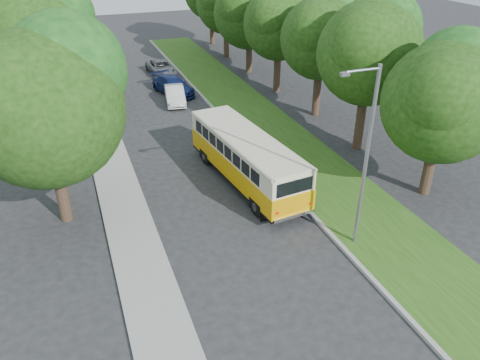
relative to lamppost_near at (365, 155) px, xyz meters
name	(u,v)px	position (x,y,z in m)	size (l,w,h in m)	color
ground	(243,232)	(-4.21, 2.50, -4.37)	(120.00, 120.00, 0.00)	#242426
curb	(271,170)	(-0.61, 7.50, -4.29)	(0.20, 70.00, 0.15)	gray
grass_verge	(308,164)	(1.74, 7.50, -4.30)	(4.50, 70.00, 0.13)	#274A13
sidewalk	(121,198)	(-9.01, 7.50, -4.31)	(2.20, 70.00, 0.12)	gray
treeline	(196,23)	(-1.06, 20.49, 1.56)	(24.27, 41.91, 9.46)	#332319
lamppost_near	(365,155)	(0.00, 0.00, 0.00)	(1.71, 0.16, 8.00)	gray
lamppost_far	(91,65)	(-8.91, 18.50, -0.25)	(1.71, 0.16, 7.50)	gray
warning_sign	(107,119)	(-8.71, 14.48, -2.66)	(0.56, 0.10, 2.50)	gray
vintage_bus	(246,159)	(-2.39, 6.81, -2.96)	(2.44, 9.47, 2.81)	#ECA507
car_silver	(246,146)	(-1.21, 9.90, -3.69)	(1.60, 3.99, 1.36)	#BCBDC1
car_white	(175,95)	(-2.95, 20.59, -3.71)	(1.40, 4.01, 1.32)	white
car_blue	(173,85)	(-2.57, 22.86, -3.67)	(1.95, 4.80, 1.39)	navy
car_grey	(161,68)	(-2.26, 28.74, -3.76)	(2.02, 4.38, 1.22)	slate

